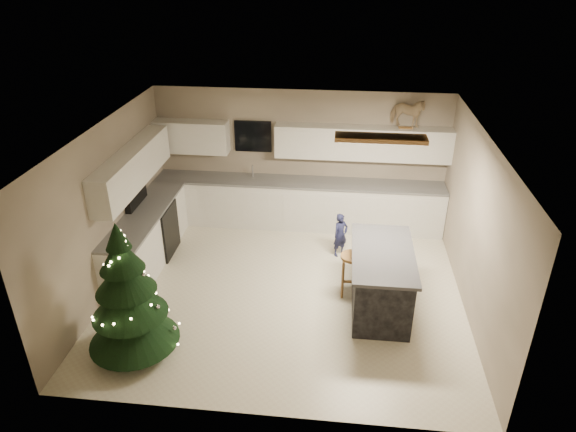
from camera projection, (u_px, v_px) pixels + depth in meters
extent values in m
plane|color=beige|center=(286.00, 290.00, 8.20)|extent=(5.50, 5.50, 0.00)
cube|color=#A89987|center=(300.00, 158.00, 9.80)|extent=(5.50, 0.02, 2.60)
cube|color=#A89987|center=(258.00, 328.00, 5.39)|extent=(5.50, 0.02, 2.60)
cube|color=#A89987|center=(108.00, 209.00, 7.87)|extent=(0.02, 5.00, 2.60)
cube|color=#A89987|center=(476.00, 228.00, 7.33)|extent=(0.02, 5.00, 2.60)
cube|color=silver|center=(285.00, 134.00, 7.00)|extent=(5.50, 5.00, 0.02)
cube|color=olive|center=(381.00, 138.00, 6.98)|extent=(1.25, 0.32, 0.06)
cube|color=white|center=(381.00, 141.00, 7.00)|extent=(1.15, 0.24, 0.02)
cube|color=silver|center=(298.00, 204.00, 9.93)|extent=(5.48, 0.60, 0.90)
cube|color=silver|center=(147.00, 238.00, 8.76)|extent=(0.60, 2.60, 0.90)
cube|color=slate|center=(299.00, 182.00, 9.70)|extent=(5.48, 0.62, 0.04)
cube|color=slate|center=(144.00, 214.00, 8.54)|extent=(0.62, 2.60, 0.04)
cube|color=silver|center=(192.00, 137.00, 9.66)|extent=(1.40, 0.35, 0.60)
cube|color=silver|center=(362.00, 143.00, 9.35)|extent=(3.20, 0.35, 0.60)
cube|color=silver|center=(133.00, 167.00, 8.30)|extent=(0.35, 2.60, 0.60)
cube|color=black|center=(253.00, 136.00, 9.68)|extent=(0.70, 0.04, 0.60)
cube|color=#99999E|center=(252.00, 181.00, 9.81)|extent=(0.55, 0.40, 0.06)
cylinder|color=#99999E|center=(253.00, 171.00, 9.82)|extent=(0.03, 0.03, 0.24)
cube|color=black|center=(154.00, 230.00, 9.02)|extent=(0.64, 0.75, 0.90)
cube|color=black|center=(136.00, 198.00, 8.77)|extent=(0.10, 0.75, 0.30)
cube|color=black|center=(381.00, 281.00, 7.63)|extent=(0.80, 1.60, 0.90)
cube|color=#252629|center=(383.00, 254.00, 7.41)|extent=(0.90, 1.70, 0.05)
cylinder|color=olive|center=(353.00, 257.00, 7.80)|extent=(0.37, 0.37, 0.04)
cylinder|color=olive|center=(343.00, 280.00, 7.86)|extent=(0.04, 0.04, 0.66)
cylinder|color=olive|center=(360.00, 281.00, 7.84)|extent=(0.04, 0.04, 0.66)
cylinder|color=olive|center=(343.00, 271.00, 8.09)|extent=(0.04, 0.04, 0.66)
cylinder|color=olive|center=(360.00, 272.00, 8.07)|extent=(0.04, 0.04, 0.66)
cube|color=olive|center=(351.00, 282.00, 8.02)|extent=(0.28, 0.03, 0.03)
cylinder|color=#3F2816|center=(136.00, 342.00, 6.91)|extent=(0.10, 0.10, 0.26)
cone|color=black|center=(132.00, 322.00, 6.75)|extent=(1.19, 1.19, 0.61)
cone|color=black|center=(128.00, 298.00, 6.56)|extent=(0.98, 0.98, 0.52)
cone|color=black|center=(124.00, 275.00, 6.40)|extent=(0.77, 0.77, 0.48)
cone|color=black|center=(120.00, 254.00, 6.26)|extent=(0.56, 0.56, 0.44)
cone|color=black|center=(117.00, 236.00, 6.14)|extent=(0.31, 0.31, 0.35)
sphere|color=#FFD88C|center=(180.00, 341.00, 6.81)|extent=(0.03, 0.03, 0.03)
sphere|color=#FFD88C|center=(180.00, 325.00, 7.01)|extent=(0.03, 0.03, 0.03)
sphere|color=#FFD88C|center=(172.00, 312.00, 7.18)|extent=(0.03, 0.03, 0.03)
sphere|color=#FFD88C|center=(158.00, 304.00, 7.26)|extent=(0.03, 0.03, 0.03)
sphere|color=#FFD88C|center=(140.00, 300.00, 7.26)|extent=(0.03, 0.03, 0.03)
sphere|color=#FFD88C|center=(123.00, 301.00, 7.16)|extent=(0.03, 0.03, 0.03)
sphere|color=#FFD88C|center=(107.00, 305.00, 6.99)|extent=(0.03, 0.03, 0.03)
sphere|color=#FFD88C|center=(96.00, 311.00, 6.78)|extent=(0.03, 0.03, 0.03)
sphere|color=#FFD88C|center=(92.00, 318.00, 6.57)|extent=(0.03, 0.03, 0.03)
sphere|color=#FFD88C|center=(95.00, 324.00, 6.39)|extent=(0.03, 0.03, 0.03)
sphere|color=#FFD88C|center=(105.00, 326.00, 6.28)|extent=(0.03, 0.03, 0.03)
sphere|color=#FFD88C|center=(119.00, 324.00, 6.23)|extent=(0.03, 0.03, 0.03)
sphere|color=#FFD88C|center=(134.00, 318.00, 6.25)|extent=(0.03, 0.03, 0.03)
sphere|color=#FFD88C|center=(146.00, 309.00, 6.33)|extent=(0.03, 0.03, 0.03)
sphere|color=#FFD88C|center=(153.00, 298.00, 6.45)|extent=(0.03, 0.03, 0.03)
sphere|color=#FFD88C|center=(155.00, 287.00, 6.56)|extent=(0.03, 0.03, 0.03)
sphere|color=#FFD88C|center=(151.00, 278.00, 6.65)|extent=(0.03, 0.03, 0.03)
sphere|color=#FFD88C|center=(143.00, 271.00, 6.70)|extent=(0.03, 0.03, 0.03)
sphere|color=#FFD88C|center=(133.00, 267.00, 6.70)|extent=(0.03, 0.03, 0.03)
sphere|color=#FFD88C|center=(122.00, 265.00, 6.64)|extent=(0.03, 0.03, 0.03)
sphere|color=#FFD88C|center=(113.00, 265.00, 6.55)|extent=(0.03, 0.03, 0.03)
sphere|color=#FFD88C|center=(107.00, 266.00, 6.44)|extent=(0.03, 0.03, 0.03)
sphere|color=#FFD88C|center=(104.00, 267.00, 6.32)|extent=(0.03, 0.03, 0.03)
sphere|color=#FFD88C|center=(105.00, 267.00, 6.22)|extent=(0.03, 0.03, 0.03)
sphere|color=#FFD88C|center=(108.00, 266.00, 6.16)|extent=(0.03, 0.03, 0.03)
sphere|color=#FFD88C|center=(114.00, 263.00, 6.12)|extent=(0.03, 0.03, 0.03)
sphere|color=#FFD88C|center=(119.00, 258.00, 6.12)|extent=(0.03, 0.03, 0.03)
sphere|color=#FFD88C|center=(124.00, 252.00, 6.13)|extent=(0.03, 0.03, 0.03)
sphere|color=#FFD88C|center=(126.00, 246.00, 6.15)|extent=(0.03, 0.03, 0.03)
sphere|color=#FFD88C|center=(126.00, 240.00, 6.17)|extent=(0.03, 0.03, 0.03)
sphere|color=#FFD88C|center=(124.00, 235.00, 6.18)|extent=(0.03, 0.03, 0.03)
sphere|color=#FFD88C|center=(121.00, 231.00, 6.17)|extent=(0.03, 0.03, 0.03)
sphere|color=silver|center=(173.00, 334.00, 6.76)|extent=(0.06, 0.06, 0.06)
sphere|color=silver|center=(123.00, 303.00, 7.12)|extent=(0.06, 0.06, 0.06)
sphere|color=silver|center=(108.00, 334.00, 6.33)|extent=(0.06, 0.06, 0.06)
sphere|color=silver|center=(159.00, 301.00, 6.68)|extent=(0.06, 0.06, 0.06)
sphere|color=silver|center=(114.00, 286.00, 6.75)|extent=(0.06, 0.06, 0.06)
sphere|color=silver|center=(117.00, 300.00, 6.24)|extent=(0.06, 0.06, 0.06)
sphere|color=silver|center=(142.00, 272.00, 6.52)|extent=(0.06, 0.06, 0.06)
sphere|color=silver|center=(111.00, 264.00, 6.42)|extent=(0.06, 0.06, 0.06)
sphere|color=silver|center=(120.00, 263.00, 6.18)|extent=(0.06, 0.06, 0.06)
sphere|color=silver|center=(124.00, 245.00, 6.27)|extent=(0.06, 0.06, 0.06)
sphere|color=silver|center=(115.00, 237.00, 6.16)|extent=(0.06, 0.06, 0.06)
imported|color=#1D223C|center=(340.00, 235.00, 8.96)|extent=(0.35, 0.33, 0.80)
cube|color=olive|center=(406.00, 128.00, 9.10)|extent=(0.25, 0.02, 0.02)
cube|color=olive|center=(405.00, 127.00, 9.17)|extent=(0.25, 0.02, 0.02)
imported|color=beige|center=(407.00, 113.00, 9.01)|extent=(0.68, 0.46, 0.53)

